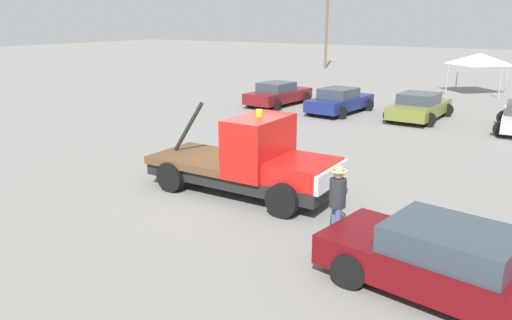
{
  "coord_description": "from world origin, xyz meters",
  "views": [
    {
      "loc": [
        7.64,
        -11.24,
        4.83
      ],
      "look_at": [
        0.5,
        0.0,
        1.05
      ],
      "focal_mm": 35.0,
      "sensor_mm": 36.0,
      "label": 1
    }
  ],
  "objects_px": {
    "foreground_car": "(460,267)",
    "canopy_tent_white": "(480,59)",
    "parked_car_navy": "(340,101)",
    "traffic_cone": "(335,169)",
    "utility_pole": "(327,13)",
    "tow_truck": "(251,162)",
    "person_near_truck": "(337,198)",
    "parked_car_maroon": "(278,94)",
    "parked_car_olive": "(419,107)"
  },
  "relations": [
    {
      "from": "parked_car_olive",
      "to": "canopy_tent_white",
      "type": "bearing_deg",
      "value": -1.86
    },
    {
      "from": "person_near_truck",
      "to": "canopy_tent_white",
      "type": "bearing_deg",
      "value": -132.93
    },
    {
      "from": "parked_car_navy",
      "to": "canopy_tent_white",
      "type": "relative_size",
      "value": 1.4
    },
    {
      "from": "parked_car_maroon",
      "to": "utility_pole",
      "type": "xyz_separation_m",
      "value": [
        -7.06,
        21.73,
        4.71
      ]
    },
    {
      "from": "parked_car_maroon",
      "to": "parked_car_navy",
      "type": "distance_m",
      "value": 4.0
    },
    {
      "from": "foreground_car",
      "to": "traffic_cone",
      "type": "height_order",
      "value": "foreground_car"
    },
    {
      "from": "foreground_car",
      "to": "parked_car_maroon",
      "type": "relative_size",
      "value": 1.15
    },
    {
      "from": "parked_car_maroon",
      "to": "parked_car_olive",
      "type": "distance_m",
      "value": 8.02
    },
    {
      "from": "tow_truck",
      "to": "parked_car_olive",
      "type": "height_order",
      "value": "tow_truck"
    },
    {
      "from": "utility_pole",
      "to": "canopy_tent_white",
      "type": "bearing_deg",
      "value": -33.75
    },
    {
      "from": "tow_truck",
      "to": "person_near_truck",
      "type": "relative_size",
      "value": 3.23
    },
    {
      "from": "person_near_truck",
      "to": "parked_car_navy",
      "type": "height_order",
      "value": "person_near_truck"
    },
    {
      "from": "foreground_car",
      "to": "tow_truck",
      "type": "bearing_deg",
      "value": 165.15
    },
    {
      "from": "canopy_tent_white",
      "to": "parked_car_navy",
      "type": "bearing_deg",
      "value": -112.92
    },
    {
      "from": "traffic_cone",
      "to": "utility_pole",
      "type": "height_order",
      "value": "utility_pole"
    },
    {
      "from": "foreground_car",
      "to": "person_near_truck",
      "type": "xyz_separation_m",
      "value": [
        -2.84,
        1.16,
        0.37
      ]
    },
    {
      "from": "tow_truck",
      "to": "parked_car_maroon",
      "type": "bearing_deg",
      "value": 116.85
    },
    {
      "from": "utility_pole",
      "to": "person_near_truck",
      "type": "bearing_deg",
      "value": -64.86
    },
    {
      "from": "tow_truck",
      "to": "parked_car_maroon",
      "type": "relative_size",
      "value": 1.21
    },
    {
      "from": "foreground_car",
      "to": "parked_car_navy",
      "type": "relative_size",
      "value": 1.17
    },
    {
      "from": "parked_car_navy",
      "to": "canopy_tent_white",
      "type": "distance_m",
      "value": 12.6
    },
    {
      "from": "traffic_cone",
      "to": "utility_pole",
      "type": "relative_size",
      "value": 0.05
    },
    {
      "from": "traffic_cone",
      "to": "tow_truck",
      "type": "bearing_deg",
      "value": -115.22
    },
    {
      "from": "tow_truck",
      "to": "traffic_cone",
      "type": "relative_size",
      "value": 10.19
    },
    {
      "from": "canopy_tent_white",
      "to": "person_near_truck",
      "type": "bearing_deg",
      "value": -86.97
    },
    {
      "from": "foreground_car",
      "to": "utility_pole",
      "type": "distance_m",
      "value": 43.29
    },
    {
      "from": "parked_car_maroon",
      "to": "parked_car_navy",
      "type": "height_order",
      "value": "same"
    },
    {
      "from": "foreground_car",
      "to": "canopy_tent_white",
      "type": "height_order",
      "value": "canopy_tent_white"
    },
    {
      "from": "traffic_cone",
      "to": "parked_car_maroon",
      "type": "bearing_deg",
      "value": 127.56
    },
    {
      "from": "foreground_car",
      "to": "person_near_truck",
      "type": "relative_size",
      "value": 3.07
    },
    {
      "from": "parked_car_olive",
      "to": "utility_pole",
      "type": "bearing_deg",
      "value": 37.22
    },
    {
      "from": "canopy_tent_white",
      "to": "utility_pole",
      "type": "distance_m",
      "value": 19.38
    },
    {
      "from": "tow_truck",
      "to": "foreground_car",
      "type": "xyz_separation_m",
      "value": [
        6.09,
        -2.68,
        -0.31
      ]
    },
    {
      "from": "tow_truck",
      "to": "parked_car_navy",
      "type": "distance_m",
      "value": 13.55
    },
    {
      "from": "tow_truck",
      "to": "foreground_car",
      "type": "bearing_deg",
      "value": -24.06
    },
    {
      "from": "foreground_car",
      "to": "utility_pole",
      "type": "bearing_deg",
      "value": 126.81
    },
    {
      "from": "tow_truck",
      "to": "canopy_tent_white",
      "type": "distance_m",
      "value": 24.82
    },
    {
      "from": "canopy_tent_white",
      "to": "traffic_cone",
      "type": "xyz_separation_m",
      "value": [
        -0.54,
        -21.91,
        -2.03
      ]
    },
    {
      "from": "tow_truck",
      "to": "canopy_tent_white",
      "type": "xyz_separation_m",
      "value": [
        1.86,
        24.72,
        1.33
      ]
    },
    {
      "from": "person_near_truck",
      "to": "parked_car_navy",
      "type": "xyz_separation_m",
      "value": [
        -6.25,
        14.74,
        -0.38
      ]
    },
    {
      "from": "parked_car_navy",
      "to": "traffic_cone",
      "type": "relative_size",
      "value": 8.26
    },
    {
      "from": "tow_truck",
      "to": "foreground_car",
      "type": "height_order",
      "value": "tow_truck"
    },
    {
      "from": "tow_truck",
      "to": "parked_car_olive",
      "type": "distance_m",
      "value": 13.7
    },
    {
      "from": "utility_pole",
      "to": "traffic_cone",
      "type": "bearing_deg",
      "value": -64.71
    },
    {
      "from": "parked_car_navy",
      "to": "parked_car_olive",
      "type": "distance_m",
      "value": 4.06
    },
    {
      "from": "parked_car_navy",
      "to": "canopy_tent_white",
      "type": "bearing_deg",
      "value": -17.08
    },
    {
      "from": "utility_pole",
      "to": "tow_truck",
      "type": "bearing_deg",
      "value": -68.32
    },
    {
      "from": "person_near_truck",
      "to": "canopy_tent_white",
      "type": "xyz_separation_m",
      "value": [
        -1.39,
        26.24,
        1.27
      ]
    },
    {
      "from": "foreground_car",
      "to": "canopy_tent_white",
      "type": "xyz_separation_m",
      "value": [
        -4.23,
        27.4,
        1.64
      ]
    },
    {
      "from": "traffic_cone",
      "to": "foreground_car",
      "type": "bearing_deg",
      "value": -49.02
    }
  ]
}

